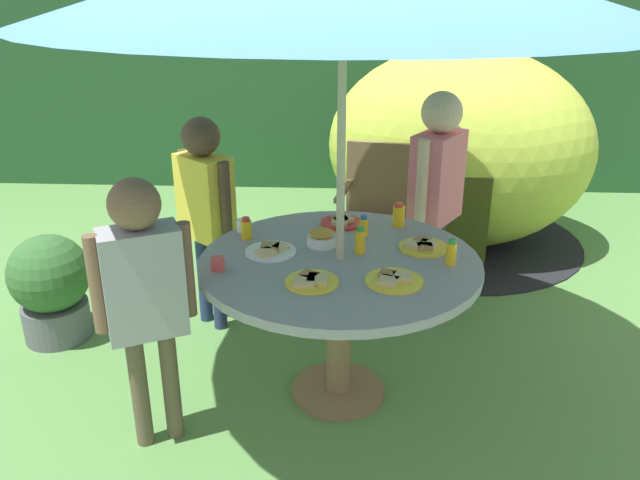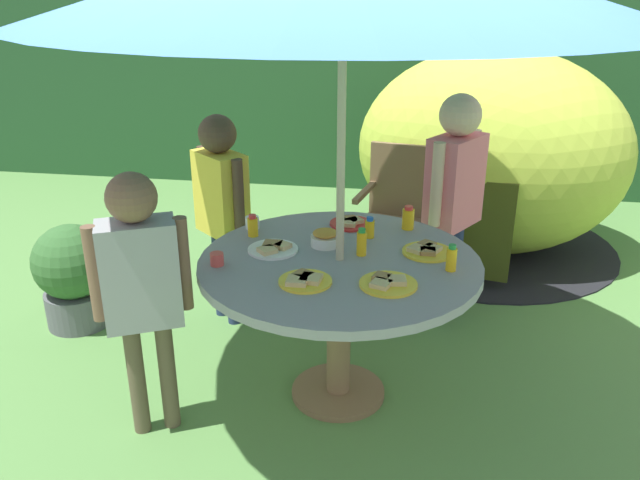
% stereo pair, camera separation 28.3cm
% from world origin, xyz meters
% --- Properties ---
extents(ground_plane, '(10.00, 10.00, 0.02)m').
position_xyz_m(ground_plane, '(0.00, 0.00, -0.01)').
color(ground_plane, '#548442').
extents(hedge_backdrop, '(9.00, 0.70, 2.13)m').
position_xyz_m(hedge_backdrop, '(0.00, 3.63, 1.06)').
color(hedge_backdrop, '#234C28').
rests_on(hedge_backdrop, ground_plane).
extents(garden_table, '(1.26, 1.26, 0.72)m').
position_xyz_m(garden_table, '(0.00, 0.00, 0.61)').
color(garden_table, brown).
rests_on(garden_table, ground_plane).
extents(wooden_chair, '(0.60, 0.54, 0.91)m').
position_xyz_m(wooden_chair, '(0.25, 1.27, 0.52)').
color(wooden_chair, brown).
rests_on(wooden_chair, ground_plane).
extents(dome_tent, '(2.32, 2.32, 1.45)m').
position_xyz_m(dome_tent, '(0.82, 2.04, 0.72)').
color(dome_tent, '#B2C63F').
rests_on(dome_tent, ground_plane).
extents(potted_plant, '(0.43, 0.43, 0.61)m').
position_xyz_m(potted_plant, '(-1.59, 0.45, 0.32)').
color(potted_plant, '#595960').
rests_on(potted_plant, ground_plane).
extents(child_in_pink_shirt, '(0.34, 0.39, 1.33)m').
position_xyz_m(child_in_pink_shirt, '(0.52, 0.85, 0.85)').
color(child_in_pink_shirt, navy).
rests_on(child_in_pink_shirt, ground_plane).
extents(child_in_yellow_shirt, '(0.35, 0.34, 1.22)m').
position_xyz_m(child_in_yellow_shirt, '(-0.75, 0.65, 0.78)').
color(child_in_yellow_shirt, navy).
rests_on(child_in_yellow_shirt, ground_plane).
extents(child_in_grey_shirt, '(0.37, 0.29, 1.19)m').
position_xyz_m(child_in_grey_shirt, '(-0.77, -0.37, 0.76)').
color(child_in_grey_shirt, brown).
rests_on(child_in_grey_shirt, ground_plane).
extents(snack_bowl, '(0.14, 0.14, 0.08)m').
position_xyz_m(snack_bowl, '(-0.09, 0.15, 0.76)').
color(snack_bowl, white).
rests_on(snack_bowl, garden_table).
extents(plate_mid_right, '(0.22, 0.22, 0.03)m').
position_xyz_m(plate_mid_right, '(0.00, 0.43, 0.73)').
color(plate_mid_right, red).
rests_on(plate_mid_right, garden_table).
extents(plate_center_front, '(0.22, 0.22, 0.03)m').
position_xyz_m(plate_center_front, '(-0.11, -0.26, 0.73)').
color(plate_center_front, yellow).
rests_on(plate_center_front, garden_table).
extents(plate_near_left, '(0.23, 0.23, 0.03)m').
position_xyz_m(plate_near_left, '(0.38, 0.13, 0.73)').
color(plate_near_left, yellow).
rests_on(plate_near_left, garden_table).
extents(plate_back_edge, '(0.24, 0.24, 0.03)m').
position_xyz_m(plate_back_edge, '(0.23, -0.23, 0.73)').
color(plate_back_edge, yellow).
rests_on(plate_back_edge, garden_table).
extents(plate_near_right, '(0.23, 0.23, 0.03)m').
position_xyz_m(plate_near_right, '(-0.32, 0.05, 0.73)').
color(plate_near_right, white).
rests_on(plate_near_right, garden_table).
extents(juice_bottle_far_left, '(0.05, 0.05, 0.13)m').
position_xyz_m(juice_bottle_far_left, '(0.09, 0.07, 0.78)').
color(juice_bottle_far_left, yellow).
rests_on(juice_bottle_far_left, garden_table).
extents(juice_bottle_far_right, '(0.06, 0.06, 0.12)m').
position_xyz_m(juice_bottle_far_right, '(0.29, 0.43, 0.77)').
color(juice_bottle_far_right, yellow).
rests_on(juice_bottle_far_right, garden_table).
extents(juice_bottle_center_back, '(0.05, 0.05, 0.10)m').
position_xyz_m(juice_bottle_center_back, '(0.11, 0.28, 0.77)').
color(juice_bottle_center_back, yellow).
rests_on(juice_bottle_center_back, garden_table).
extents(juice_bottle_mid_left, '(0.05, 0.05, 0.11)m').
position_xyz_m(juice_bottle_mid_left, '(-0.45, 0.21, 0.77)').
color(juice_bottle_mid_left, yellow).
rests_on(juice_bottle_mid_left, garden_table).
extents(juice_bottle_front_edge, '(0.05, 0.05, 0.12)m').
position_xyz_m(juice_bottle_front_edge, '(0.48, -0.04, 0.77)').
color(juice_bottle_front_edge, yellow).
rests_on(juice_bottle_front_edge, garden_table).
extents(cup_near, '(0.06, 0.06, 0.06)m').
position_xyz_m(cup_near, '(-0.52, -0.15, 0.75)').
color(cup_near, '#E04C47').
rests_on(cup_near, garden_table).
extents(cup_far, '(0.07, 0.07, 0.06)m').
position_xyz_m(cup_far, '(-0.48, 0.31, 0.75)').
color(cup_far, white).
rests_on(cup_far, garden_table).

